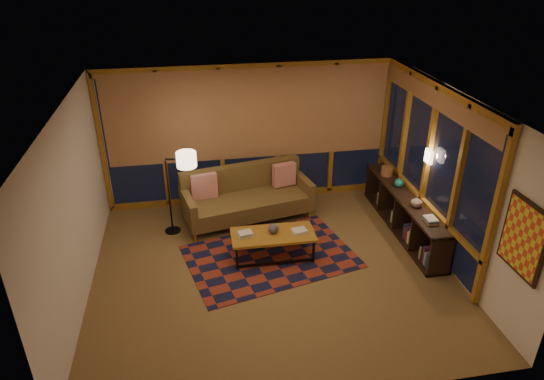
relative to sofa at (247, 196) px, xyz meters
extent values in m
cube|color=olive|center=(0.17, -1.64, -0.47)|extent=(5.50, 5.00, 0.01)
cube|color=white|center=(0.17, -1.64, 2.23)|extent=(5.50, 5.00, 0.01)
cube|color=white|center=(0.17, 0.86, 0.88)|extent=(5.50, 0.01, 2.70)
cube|color=white|center=(0.17, -4.14, 0.88)|extent=(5.50, 0.01, 2.70)
cube|color=white|center=(-2.58, -1.64, 0.88)|extent=(0.01, 5.00, 2.70)
cube|color=white|center=(2.92, -1.64, 0.88)|extent=(0.01, 5.00, 2.70)
cube|color=maroon|center=(0.20, -1.29, -0.46)|extent=(2.97, 2.31, 0.01)
sphere|color=black|center=(0.25, -1.27, 0.06)|extent=(0.17, 0.17, 0.17)
cylinder|color=#985E33|center=(2.64, -0.03, 0.31)|extent=(0.23, 0.23, 0.16)
sphere|color=teal|center=(2.66, -0.54, 0.30)|extent=(0.20, 0.20, 0.16)
imported|color=tan|center=(2.66, -1.26, 0.32)|extent=(0.24, 0.24, 0.19)
camera|label=1|loc=(-0.92, -7.76, 4.11)|focal=32.00mm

